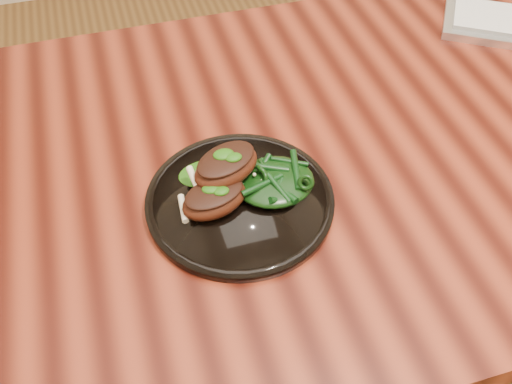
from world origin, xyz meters
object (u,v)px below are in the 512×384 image
at_px(plate, 240,200).
at_px(lamb_chop_front, 214,198).
at_px(desk, 401,161).
at_px(greens_heap, 275,178).

height_order(plate, lamb_chop_front, lamb_chop_front).
distance_m(desk, lamb_chop_front, 0.37).
relative_size(desk, lamb_chop_front, 15.53).
distance_m(plate, greens_heap, 0.06).
distance_m(plate, lamb_chop_front, 0.05).
relative_size(lamb_chop_front, greens_heap, 0.94).
bearing_deg(lamb_chop_front, greens_heap, 8.89).
height_order(desk, lamb_chop_front, lamb_chop_front).
distance_m(desk, plate, 0.33).
height_order(desk, greens_heap, greens_heap).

